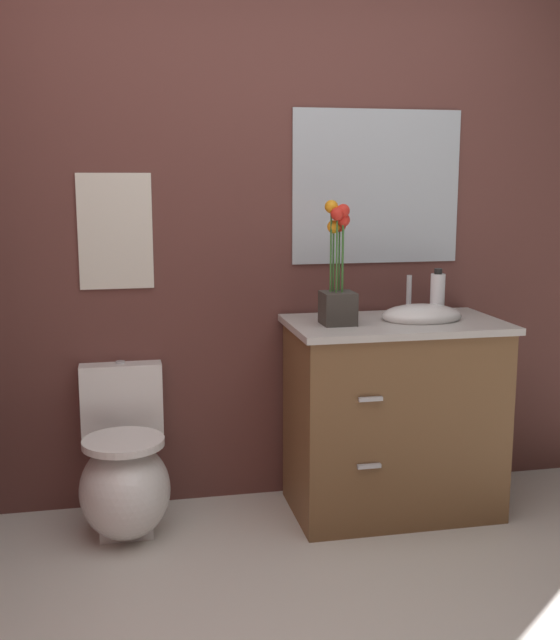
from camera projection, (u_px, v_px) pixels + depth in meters
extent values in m
cube|color=brown|center=(305.00, 231.00, 3.60)|extent=(4.06, 0.05, 2.50)
ellipsoid|color=white|center=(125.00, 490.00, 3.28)|extent=(0.38, 0.48, 0.40)
cube|color=white|center=(126.00, 509.00, 3.35)|extent=(0.22, 0.26, 0.18)
cube|color=white|center=(122.00, 398.00, 3.50)|extent=(0.36, 0.13, 0.32)
cylinder|color=white|center=(123.00, 442.00, 3.22)|extent=(0.34, 0.34, 0.03)
cylinder|color=#B7B7BC|center=(120.00, 363.00, 3.47)|extent=(0.04, 0.04, 0.02)
cube|color=brown|center=(393.00, 420.00, 3.50)|extent=(0.90, 0.52, 0.84)
cube|color=#BCB7B2|center=(396.00, 324.00, 3.42)|extent=(0.94, 0.56, 0.03)
ellipsoid|color=white|center=(422.00, 316.00, 3.44)|extent=(0.36, 0.26, 0.10)
cylinder|color=#B7B7BC|center=(409.00, 295.00, 3.58)|extent=(0.02, 0.02, 0.18)
cube|color=#B7B7BC|center=(371.00, 399.00, 3.17)|extent=(0.10, 0.02, 0.02)
cube|color=#B7B7BC|center=(369.00, 466.00, 3.22)|extent=(0.10, 0.02, 0.02)
cube|color=#38332D|center=(338.00, 308.00, 3.33)|extent=(0.14, 0.14, 0.14)
cylinder|color=#386B2D|center=(343.00, 256.00, 3.30)|extent=(0.01, 0.01, 0.30)
sphere|color=red|center=(343.00, 220.00, 3.27)|extent=(0.06, 0.06, 0.06)
cylinder|color=#386B2D|center=(339.00, 258.00, 3.33)|extent=(0.01, 0.01, 0.28)
sphere|color=red|center=(340.00, 225.00, 3.31)|extent=(0.06, 0.06, 0.06)
cylinder|color=#386B2D|center=(333.00, 259.00, 3.32)|extent=(0.01, 0.01, 0.27)
sphere|color=orange|center=(334.00, 227.00, 3.29)|extent=(0.06, 0.06, 0.06)
cylinder|color=#386B2D|center=(331.00, 250.00, 3.29)|extent=(0.01, 0.01, 0.36)
sphere|color=orange|center=(331.00, 207.00, 3.26)|extent=(0.06, 0.06, 0.06)
cylinder|color=#386B2D|center=(337.00, 254.00, 3.27)|extent=(0.01, 0.01, 0.33)
sphere|color=red|center=(337.00, 214.00, 3.24)|extent=(0.06, 0.06, 0.06)
cylinder|color=#386B2D|center=(343.00, 252.00, 3.28)|extent=(0.01, 0.01, 0.34)
sphere|color=red|center=(343.00, 211.00, 3.25)|extent=(0.06, 0.06, 0.06)
cylinder|color=white|center=(437.00, 295.00, 3.53)|extent=(0.07, 0.07, 0.19)
cylinder|color=black|center=(438.00, 271.00, 3.51)|extent=(0.04, 0.04, 0.02)
cube|color=silver|center=(115.00, 231.00, 3.39)|extent=(0.32, 0.01, 0.50)
cube|color=#B2BCC6|center=(377.00, 187.00, 3.60)|extent=(0.80, 0.01, 0.70)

